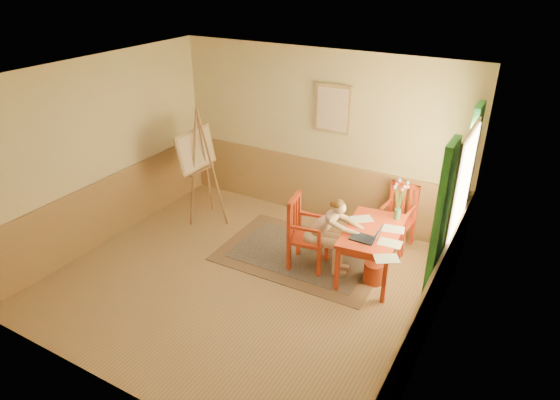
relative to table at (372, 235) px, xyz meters
The scene contains 14 objects.
room 1.91m from the table, 146.32° to the right, with size 5.04×4.54×2.84m.
wainscot 1.47m from the table, behind, with size 5.00×4.50×1.00m.
window 1.21m from the table, ahead, with size 0.12×2.01×2.20m.
wall_portrait 2.14m from the table, 134.29° to the left, with size 0.60×0.05×0.76m.
rug 1.21m from the table, behind, with size 2.42×1.64×0.02m.
table is the anchor object (origin of this frame).
chair_left 0.94m from the table, 164.46° to the right, with size 0.56×0.55×1.07m.
chair_back 0.95m from the table, 84.48° to the left, with size 0.48×0.49×1.00m.
figure 0.62m from the table, 160.99° to the right, with size 0.87×0.43×1.14m.
laptop 0.33m from the table, 83.69° to the right, with size 0.38×0.23×0.23m.
papers 0.23m from the table, 34.86° to the right, with size 0.99×1.14×0.00m.
vase 0.61m from the table, 67.68° to the left, with size 0.19×0.29×0.58m.
wastebasket 0.52m from the table, 52.05° to the right, with size 0.28×0.28×0.30m, color #A73A1A.
easel 3.12m from the table, behind, with size 0.64×0.85×1.93m.
Camera 1 is at (3.16, -4.59, 4.01)m, focal length 31.20 mm.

